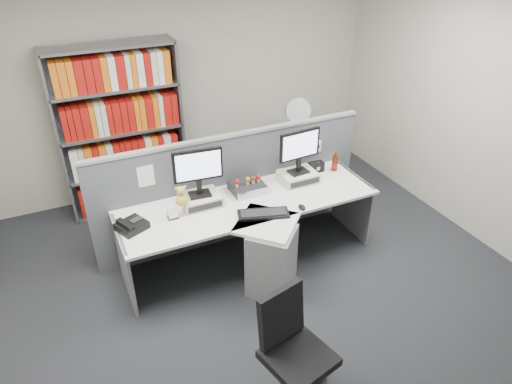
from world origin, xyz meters
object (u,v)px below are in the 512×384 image
desk (258,235)px  monitor_right (300,148)px  desk_calendar (173,214)px  cola_bottle (335,164)px  monitor_left (198,169)px  desktop_pc (247,187)px  filing_cabinet (295,162)px  desk_fan (297,113)px  mouse (302,207)px  office_chair (292,347)px  keyboard (263,214)px  shelving_unit (122,133)px  desk_phone (131,226)px  speaker (316,167)px

desk → monitor_right: monitor_right is taller
desk_calendar → cola_bottle: 1.90m
monitor_left → desktop_pc: bearing=3.2°
filing_cabinet → desk_fan: bearing=-90.0°
filing_cabinet → mouse: bearing=-117.5°
monitor_left → monitor_right: monitor_left is taller
mouse → office_chair: (-0.79, -1.26, -0.24)m
desk_calendar → cola_bottle: cola_bottle is taller
monitor_left → filing_cabinet: (1.65, 1.02, -0.76)m
monitor_left → keyboard: bearing=-42.9°
shelving_unit → filing_cabinet: size_ratio=2.86×
desktop_pc → desk_fan: 1.53m
desk → office_chair: 1.43m
desk → desk_calendar: size_ratio=21.67×
desktop_pc → office_chair: size_ratio=0.36×
monitor_right → cola_bottle: size_ratio=2.12×
mouse → desk_calendar: desk_calendar is taller
desk → monitor_left: monitor_left is taller
desk_phone → desk_fan: bearing=26.2°
office_chair → filing_cabinet: bearing=60.3°
monitor_left → desktop_pc: size_ratio=1.46×
keyboard → office_chair: office_chair is taller
monitor_right → office_chair: 2.13m
desk → shelving_unit: bearing=116.0°
desk → filing_cabinet: bearing=49.4°
speaker → mouse: bearing=-131.1°
monitor_right → desk_fan: bearing=61.5°
monitor_right → office_chair: (-1.03, -1.76, -0.61)m
keyboard → shelving_unit: bearing=115.9°
monitor_right → cola_bottle: 0.57m
monitor_left → filing_cabinet: monitor_left is taller
filing_cabinet → desk_calendar: bearing=-149.7°
mouse → cola_bottle: bearing=36.5°
cola_bottle → desk_calendar: bearing=-175.1°
monitor_right → keyboard: size_ratio=0.92×
desk_calendar → speaker: size_ratio=0.72×
keyboard → speaker: speaker is taller
monitor_left → cola_bottle: size_ratio=2.17×
desktop_pc → speaker: size_ratio=2.01×
keyboard → cola_bottle: size_ratio=2.30×
keyboard → desk_fan: desk_fan is taller
speaker → filing_cabinet: 1.05m
desk_calendar → shelving_unit: bearing=94.7°
monitor_left → speaker: monitor_left is taller
keyboard → desk: bearing=112.9°
cola_bottle → filing_cabinet: 1.09m
desk_calendar → shelving_unit: size_ratio=0.06×
monitor_left → desk_phone: 0.80m
desktop_pc → speaker: (0.86, 0.07, 0.01)m
keyboard → desk_calendar: 0.85m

